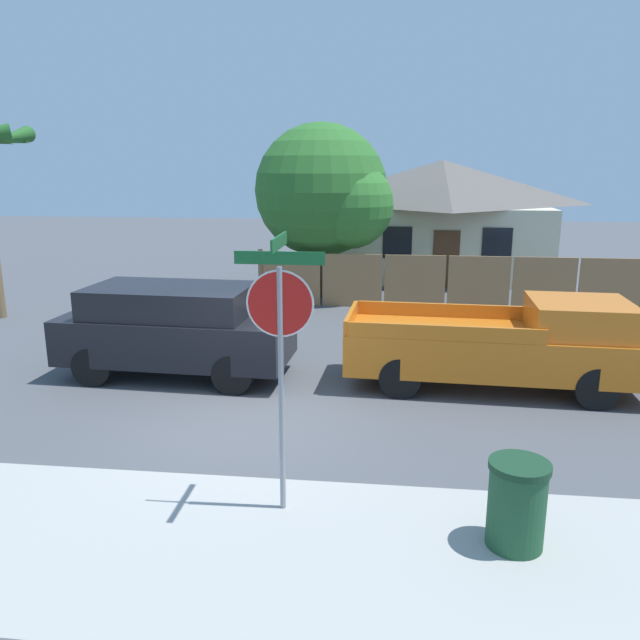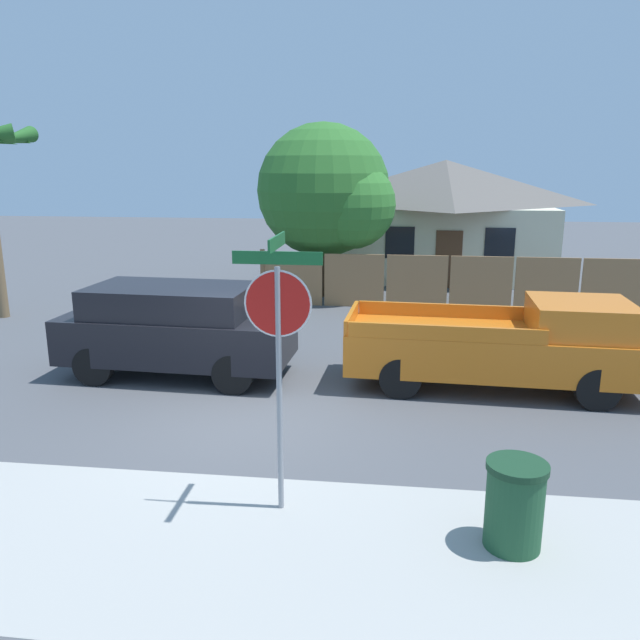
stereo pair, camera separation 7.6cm
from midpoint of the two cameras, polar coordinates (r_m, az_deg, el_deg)
The scene contains 9 objects.
ground_plane at distance 10.77m, azimuth -6.85°, elevation -8.91°, with size 80.00×80.00×0.00m, color #4C4F54.
sidewalk_strip at distance 7.72m, azimuth -13.55°, elevation -19.10°, with size 36.00×3.20×0.01m.
wooden_fence at distance 18.83m, azimuth 11.79°, elevation 3.37°, with size 11.31×0.12×1.69m.
house at distance 25.17m, azimuth 11.32°, elevation 9.37°, with size 8.09×7.04×4.37m.
oak_tree at distance 19.91m, azimuth 0.97°, elevation 11.48°, with size 4.37×4.16×5.48m.
red_suv at distance 12.84m, azimuth -12.83°, elevation -0.64°, with size 4.62×2.16×1.84m.
orange_pickup at distance 12.31m, azimuth 16.87°, elevation -2.19°, with size 5.60×2.16×1.75m.
stop_sign at distance 7.26m, azimuth -3.53°, elevation -0.61°, with size 1.04×0.94×3.40m.
trash_bin at distance 7.53m, azimuth 17.64°, elevation -15.79°, with size 0.68×0.68×1.02m.
Camera 2 is at (2.50, -9.61, 4.17)m, focal length 35.00 mm.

